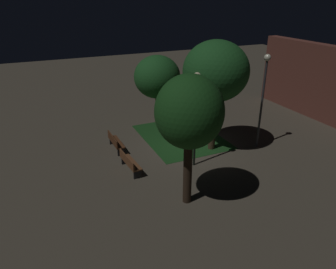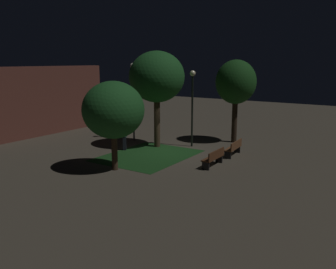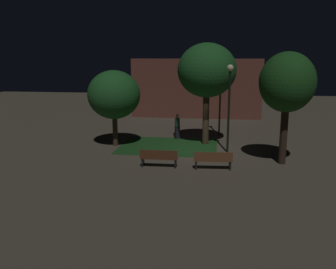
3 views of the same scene
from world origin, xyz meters
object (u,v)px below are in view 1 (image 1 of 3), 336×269
(lamp_post_plaza_west, at_px, (196,105))
(pedestrian, at_px, (212,120))
(bench_path_side, at_px, (129,162))
(tree_back_right, at_px, (157,77))
(tree_left_canopy, at_px, (216,72))
(tree_near_wall, at_px, (189,113))
(lamp_post_plaza_east, at_px, (264,87))
(bench_front_left, at_px, (115,142))

(lamp_post_plaza_west, xyz_separation_m, pedestrian, (-3.13, 2.97, -2.40))
(bench_path_side, distance_m, tree_back_right, 7.49)
(tree_back_right, bearing_deg, tree_left_canopy, 11.75)
(tree_near_wall, relative_size, lamp_post_plaza_east, 1.04)
(bench_front_left, relative_size, tree_back_right, 0.41)
(tree_left_canopy, height_order, lamp_post_plaza_east, tree_left_canopy)
(bench_front_left, height_order, bench_path_side, same)
(bench_front_left, bearing_deg, lamp_post_plaza_east, 69.15)
(bench_front_left, height_order, lamp_post_plaza_west, lamp_post_plaza_west)
(tree_back_right, xyz_separation_m, lamp_post_plaza_west, (6.60, -0.71, 0.22))
(tree_left_canopy, xyz_separation_m, lamp_post_plaza_east, (0.83, 2.54, -0.89))
(lamp_post_plaza_east, bearing_deg, tree_back_right, -149.34)
(bench_path_side, height_order, tree_back_right, tree_back_right)
(bench_path_side, xyz_separation_m, pedestrian, (-2.39, 6.17, 0.37))
(lamp_post_plaza_west, relative_size, pedestrian, 2.99)
(bench_front_left, xyz_separation_m, bench_path_side, (2.59, 0.00, 0.00))
(pedestrian, bearing_deg, tree_near_wall, -39.27)
(tree_back_right, relative_size, lamp_post_plaza_east, 0.85)
(tree_back_right, distance_m, lamp_post_plaza_east, 7.16)
(bench_front_left, bearing_deg, bench_path_side, 0.00)
(bench_front_left, distance_m, pedestrian, 6.19)
(bench_path_side, bearing_deg, pedestrian, 111.15)
(bench_front_left, bearing_deg, tree_back_right, 129.87)
(bench_front_left, xyz_separation_m, lamp_post_plaza_west, (3.33, 3.21, 2.76))
(tree_left_canopy, distance_m, lamp_post_plaza_east, 2.82)
(bench_front_left, relative_size, tree_left_canopy, 0.30)
(tree_near_wall, bearing_deg, lamp_post_plaza_west, 146.38)
(bench_path_side, xyz_separation_m, tree_back_right, (-5.86, 3.91, 2.55))
(tree_back_right, bearing_deg, tree_near_wall, -14.93)
(tree_left_canopy, relative_size, tree_back_right, 1.35)
(tree_back_right, distance_m, pedestrian, 4.68)
(bench_path_side, bearing_deg, tree_back_right, 146.26)
(tree_back_right, height_order, pedestrian, tree_back_right)
(tree_left_canopy, height_order, pedestrian, tree_left_canopy)
(bench_path_side, xyz_separation_m, lamp_post_plaza_west, (0.74, 3.21, 2.76))
(lamp_post_plaza_west, bearing_deg, pedestrian, 136.57)
(bench_front_left, relative_size, bench_path_side, 0.99)
(bench_path_side, height_order, lamp_post_plaza_east, lamp_post_plaza_east)
(tree_back_right, height_order, lamp_post_plaza_east, lamp_post_plaza_east)
(bench_front_left, xyz_separation_m, lamp_post_plaza_east, (2.88, 7.56, 3.02))
(tree_back_right, xyz_separation_m, lamp_post_plaza_east, (6.15, 3.64, 0.47))
(tree_left_canopy, xyz_separation_m, lamp_post_plaza_west, (1.29, -1.81, -1.15))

